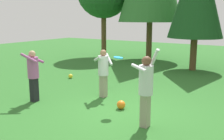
{
  "coord_description": "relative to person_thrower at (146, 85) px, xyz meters",
  "views": [
    {
      "loc": [
        3.67,
        -6.18,
        2.6
      ],
      "look_at": [
        -0.59,
        0.39,
        1.05
      ],
      "focal_mm": 42.73,
      "sensor_mm": 36.0,
      "label": 1
    }
  ],
  "objects": [
    {
      "name": "ground_plane",
      "position": [
        -1.03,
        0.65,
        -1.03
      ],
      "size": [
        40.0,
        40.0,
        0.0
      ],
      "primitive_type": "plane",
      "color": "#2D6B28"
    },
    {
      "name": "person_thrower",
      "position": [
        0.0,
        0.0,
        0.0
      ],
      "size": [
        0.67,
        0.67,
        1.91
      ],
      "rotation": [
        0.0,
        0.0,
        2.58
      ],
      "color": "gray",
      "rests_on": "ground_plane"
    },
    {
      "name": "person_catcher",
      "position": [
        -2.25,
        1.48,
        -0.1
      ],
      "size": [
        0.7,
        0.69,
        1.58
      ],
      "rotation": [
        0.0,
        0.0,
        -0.61
      ],
      "color": "gray",
      "rests_on": "ground_plane"
    },
    {
      "name": "person_bystander",
      "position": [
        -3.8,
        -0.09,
        -0.08
      ],
      "size": [
        0.67,
        0.63,
        1.61
      ],
      "rotation": [
        0.0,
        0.0,
        0.33
      ],
      "color": "black",
      "rests_on": "ground_plane"
    },
    {
      "name": "frisbee",
      "position": [
        -1.24,
        0.78,
        0.46
      ],
      "size": [
        0.34,
        0.34,
        0.06
      ],
      "color": "#2393D1"
    },
    {
      "name": "ball_blue",
      "position": [
        -2.81,
        2.38,
        -0.94
      ],
      "size": [
        0.19,
        0.19,
        0.19
      ],
      "primitive_type": "sphere",
      "color": "blue",
      "rests_on": "ground_plane"
    },
    {
      "name": "ball_orange",
      "position": [
        -1.13,
        0.76,
        -0.91
      ],
      "size": [
        0.25,
        0.25,
        0.25
      ],
      "primitive_type": "sphere",
      "color": "orange",
      "rests_on": "ground_plane"
    },
    {
      "name": "ball_yellow",
      "position": [
        -5.01,
        2.95,
        -0.94
      ],
      "size": [
        0.19,
        0.19,
        0.19
      ],
      "primitive_type": "sphere",
      "color": "yellow",
      "rests_on": "ground_plane"
    }
  ]
}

